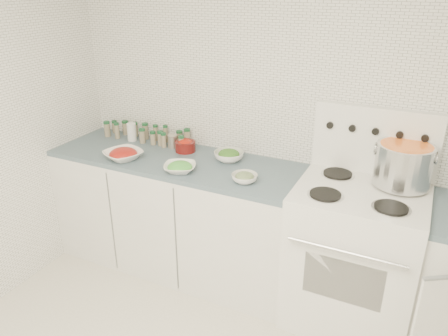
{
  "coord_description": "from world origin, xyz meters",
  "views": [
    {
      "loc": [
        0.75,
        -1.25,
        2.09
      ],
      "look_at": [
        -0.41,
        1.14,
        0.92
      ],
      "focal_mm": 35.0,
      "sensor_mm": 36.0,
      "label": 1
    }
  ],
  "objects_px": {
    "stove": "(354,251)",
    "stock_pot": "(404,163)",
    "bowl_snowpea": "(180,167)",
    "bowl_tomato": "(123,154)"
  },
  "relations": [
    {
      "from": "bowl_snowpea",
      "to": "bowl_tomato",
      "type": "bearing_deg",
      "value": 179.05
    },
    {
      "from": "stove",
      "to": "stock_pot",
      "type": "xyz_separation_m",
      "value": [
        0.19,
        0.15,
        0.59
      ]
    },
    {
      "from": "stock_pot",
      "to": "bowl_snowpea",
      "type": "xyz_separation_m",
      "value": [
        -1.34,
        -0.33,
        -0.15
      ]
    },
    {
      "from": "bowl_tomato",
      "to": "bowl_snowpea",
      "type": "xyz_separation_m",
      "value": [
        0.47,
        -0.01,
        -0.01
      ]
    },
    {
      "from": "stove",
      "to": "stock_pot",
      "type": "distance_m",
      "value": 0.63
    },
    {
      "from": "stove",
      "to": "bowl_snowpea",
      "type": "height_order",
      "value": "stove"
    },
    {
      "from": "bowl_tomato",
      "to": "bowl_snowpea",
      "type": "bearing_deg",
      "value": -0.95
    },
    {
      "from": "stove",
      "to": "bowl_tomato",
      "type": "distance_m",
      "value": 1.69
    },
    {
      "from": "stove",
      "to": "stock_pot",
      "type": "bearing_deg",
      "value": 37.32
    },
    {
      "from": "stock_pot",
      "to": "bowl_tomato",
      "type": "bearing_deg",
      "value": -169.92
    }
  ]
}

